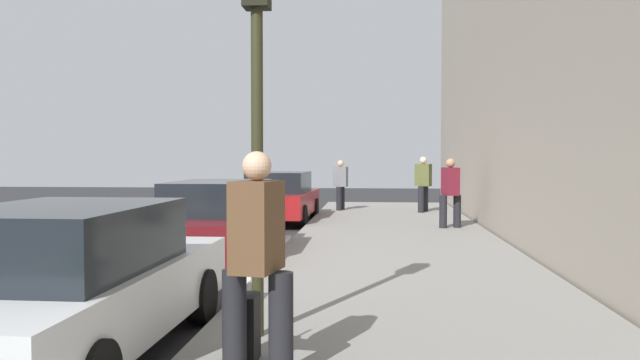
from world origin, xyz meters
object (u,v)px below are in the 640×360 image
parked_car_white (71,283)px  rolling_suitcase (245,328)px  pedestrian_burgundy_coat (450,191)px  pedestrian_brown_coat (257,257)px  pedestrian_olive_coat (423,183)px  pedestrian_grey_coat (341,183)px  parked_car_red (280,197)px  traffic_light_pole (257,66)px  parked_car_maroon (221,221)px

parked_car_white → rolling_suitcase: 1.78m
parked_car_white → pedestrian_burgundy_coat: (10.48, -4.81, 0.33)m
parked_car_white → pedestrian_brown_coat: size_ratio=2.48×
pedestrian_olive_coat → rolling_suitcase: 15.56m
rolling_suitcase → pedestrian_burgundy_coat: bearing=-16.0°
pedestrian_burgundy_coat → pedestrian_grey_coat: size_ratio=1.04×
pedestrian_olive_coat → parked_car_red: bearing=117.6°
rolling_suitcase → pedestrian_grey_coat: bearing=-0.0°
parked_car_red → pedestrian_brown_coat: 13.50m
pedestrian_burgundy_coat → rolling_suitcase: pedestrian_burgundy_coat is taller
parked_car_white → parked_car_red: 12.74m
pedestrian_olive_coat → pedestrian_burgundy_coat: 4.55m
traffic_light_pole → parked_car_white: bearing=107.5°
pedestrian_olive_coat → parked_car_white: bearing=163.4°
parked_car_maroon → traffic_light_pole: traffic_light_pole is taller
parked_car_white → pedestrian_burgundy_coat: bearing=-24.7°
parked_car_white → parked_car_maroon: size_ratio=1.00×
pedestrian_grey_coat → pedestrian_brown_coat: bearing=-179.4°
parked_car_red → pedestrian_brown_coat: (-13.38, -1.80, 0.38)m
pedestrian_grey_coat → parked_car_white: bearing=173.6°
pedestrian_burgundy_coat → pedestrian_grey_coat: bearing=31.0°
parked_car_red → pedestrian_burgundy_coat: bearing=-115.6°
parked_car_red → pedestrian_grey_coat: bearing=-29.8°
pedestrian_brown_coat → parked_car_maroon: bearing=16.4°
parked_car_maroon → pedestrian_burgundy_coat: bearing=-45.6°
parked_car_red → traffic_light_pole: traffic_light_pole is taller
parked_car_white → traffic_light_pole: size_ratio=1.15×
pedestrian_burgundy_coat → pedestrian_grey_coat: (5.11, 3.06, -0.04)m
pedestrian_brown_coat → pedestrian_olive_coat: pedestrian_brown_coat is taller
parked_car_white → pedestrian_grey_coat: 15.69m
pedestrian_brown_coat → pedestrian_grey_coat: 16.23m
traffic_light_pole → parked_car_red: bearing=7.4°
parked_car_red → pedestrian_grey_coat: (2.85, -1.64, 0.29)m
pedestrian_grey_coat → traffic_light_pole: 15.17m
parked_car_maroon → parked_car_red: bearing=-0.7°
pedestrian_grey_coat → rolling_suitcase: pedestrian_grey_coat is taller
parked_car_white → pedestrian_burgundy_coat: size_ratio=2.60×
traffic_light_pole → pedestrian_brown_coat: bearing=-169.7°
rolling_suitcase → parked_car_red: bearing=7.1°
parked_car_white → parked_car_maroon: (5.79, -0.02, 0.00)m
parked_car_red → pedestrian_burgundy_coat: size_ratio=2.51×
parked_car_white → pedestrian_olive_coat: size_ratio=2.53×
parked_car_maroon → pedestrian_grey_coat: pedestrian_grey_coat is taller
parked_car_maroon → pedestrian_olive_coat: pedestrian_olive_coat is taller
parked_car_maroon → pedestrian_olive_coat: size_ratio=2.54×
parked_car_white → traffic_light_pole: bearing=-72.5°
parked_car_white → pedestrian_olive_coat: pedestrian_olive_coat is taller
parked_car_white → traffic_light_pole: (0.53, -1.70, 2.11)m
parked_car_white → parked_car_red: same height
pedestrian_brown_coat → traffic_light_pole: size_ratio=0.47×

